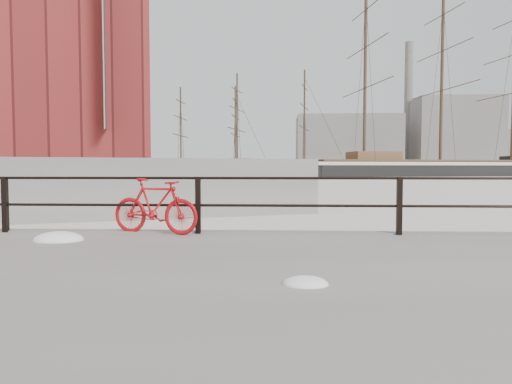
% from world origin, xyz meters
% --- Properties ---
extents(ground, '(400.00, 400.00, 0.00)m').
position_xyz_m(ground, '(0.00, 0.00, 0.00)').
color(ground, white).
rests_on(ground, ground).
extents(far_quay, '(78.44, 148.07, 1.80)m').
position_xyz_m(far_quay, '(-40.00, 72.00, 0.90)').
color(far_quay, gray).
rests_on(far_quay, ground).
extents(guardrail, '(28.00, 0.10, 1.00)m').
position_xyz_m(guardrail, '(0.00, -0.15, 0.85)').
color(guardrail, black).
rests_on(guardrail, promenade).
extents(bicycle, '(1.63, 0.65, 0.98)m').
position_xyz_m(bicycle, '(-4.24, -0.25, 0.84)').
color(bicycle, '#B00B10').
rests_on(bicycle, promenade).
extents(barque_black, '(70.76, 36.61, 37.69)m').
position_xyz_m(barque_black, '(28.71, 80.29, 0.00)').
color(barque_black, black).
rests_on(barque_black, ground).
extents(schooner_mid, '(32.24, 18.47, 21.69)m').
position_xyz_m(schooner_mid, '(-3.68, 83.90, 0.00)').
color(schooner_mid, beige).
rests_on(schooner_mid, ground).
extents(schooner_left, '(23.07, 11.54, 17.28)m').
position_xyz_m(schooner_left, '(-15.00, 75.68, 0.00)').
color(schooner_left, silver).
rests_on(schooner_left, ground).
extents(workboat_near, '(13.57, 7.57, 7.00)m').
position_xyz_m(workboat_near, '(-21.63, 26.92, 0.00)').
color(workboat_near, black).
rests_on(workboat_near, ground).
extents(workboat_far, '(11.93, 7.45, 7.00)m').
position_xyz_m(workboat_far, '(-29.01, 45.42, 0.00)').
color(workboat_far, black).
rests_on(workboat_far, ground).
extents(apartment_mustard, '(26.02, 22.15, 22.20)m').
position_xyz_m(apartment_mustard, '(-29.49, 40.65, 12.90)').
color(apartment_mustard, '#B99740').
rests_on(apartment_mustard, far_quay).
extents(apartment_cream, '(24.16, 21.40, 21.20)m').
position_xyz_m(apartment_cream, '(-38.11, 61.98, 12.40)').
color(apartment_cream, beige).
rests_on(apartment_cream, far_quay).
extents(apartment_grey, '(26.02, 22.15, 23.20)m').
position_xyz_m(apartment_grey, '(-46.35, 82.38, 13.40)').
color(apartment_grey, '#A4A39E').
rests_on(apartment_grey, far_quay).
extents(apartment_brick, '(27.87, 22.90, 21.20)m').
position_xyz_m(apartment_brick, '(-54.97, 103.70, 12.40)').
color(apartment_brick, brown).
rests_on(apartment_brick, far_quay).
extents(industrial_west, '(32.00, 18.00, 18.00)m').
position_xyz_m(industrial_west, '(20.00, 140.00, 9.00)').
color(industrial_west, gray).
rests_on(industrial_west, ground).
extents(industrial_mid, '(26.00, 20.00, 24.00)m').
position_xyz_m(industrial_mid, '(55.00, 145.00, 12.00)').
color(industrial_mid, gray).
rests_on(industrial_mid, ground).
extents(smokestack, '(2.80, 2.80, 44.00)m').
position_xyz_m(smokestack, '(42.00, 150.00, 22.00)').
color(smokestack, gray).
rests_on(smokestack, ground).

